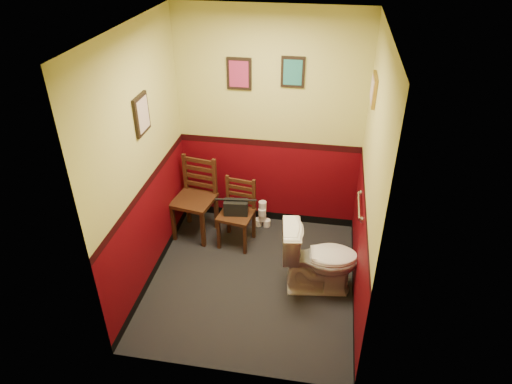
# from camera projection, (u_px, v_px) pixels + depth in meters

# --- Properties ---
(floor) EXTENTS (2.20, 2.40, 0.00)m
(floor) POSITION_uv_depth(u_px,v_px,m) (252.00, 280.00, 5.08)
(floor) COLOR black
(floor) RESTS_ON ground
(ceiling) EXTENTS (2.20, 2.40, 0.00)m
(ceiling) POSITION_uv_depth(u_px,v_px,m) (251.00, 28.00, 3.65)
(ceiling) COLOR silver
(ceiling) RESTS_ON ground
(wall_back) EXTENTS (2.20, 0.00, 2.70)m
(wall_back) POSITION_uv_depth(u_px,v_px,m) (270.00, 125.00, 5.37)
(wall_back) COLOR #4D040A
(wall_back) RESTS_ON ground
(wall_front) EXTENTS (2.20, 0.00, 2.70)m
(wall_front) POSITION_uv_depth(u_px,v_px,m) (223.00, 254.00, 3.36)
(wall_front) COLOR #4D040A
(wall_front) RESTS_ON ground
(wall_left) EXTENTS (0.00, 2.40, 2.70)m
(wall_left) POSITION_uv_depth(u_px,v_px,m) (143.00, 165.00, 4.52)
(wall_left) COLOR #4D040A
(wall_left) RESTS_ON ground
(wall_right) EXTENTS (0.00, 2.40, 2.70)m
(wall_right) POSITION_uv_depth(u_px,v_px,m) (369.00, 185.00, 4.21)
(wall_right) COLOR #4D040A
(wall_right) RESTS_ON ground
(grab_bar) EXTENTS (0.05, 0.56, 0.06)m
(grab_bar) POSITION_uv_depth(u_px,v_px,m) (360.00, 205.00, 4.63)
(grab_bar) COLOR silver
(grab_bar) RESTS_ON wall_right
(framed_print_back_a) EXTENTS (0.28, 0.04, 0.36)m
(framed_print_back_a) POSITION_uv_depth(u_px,v_px,m) (239.00, 74.00, 5.09)
(framed_print_back_a) COLOR black
(framed_print_back_a) RESTS_ON wall_back
(framed_print_back_b) EXTENTS (0.26, 0.04, 0.34)m
(framed_print_back_b) POSITION_uv_depth(u_px,v_px,m) (293.00, 72.00, 4.97)
(framed_print_back_b) COLOR black
(framed_print_back_b) RESTS_ON wall_back
(framed_print_left) EXTENTS (0.04, 0.30, 0.38)m
(framed_print_left) POSITION_uv_depth(u_px,v_px,m) (142.00, 114.00, 4.34)
(framed_print_left) COLOR black
(framed_print_left) RESTS_ON wall_left
(framed_print_right) EXTENTS (0.04, 0.34, 0.28)m
(framed_print_right) POSITION_uv_depth(u_px,v_px,m) (374.00, 90.00, 4.35)
(framed_print_right) COLOR olive
(framed_print_right) RESTS_ON wall_right
(toilet) EXTENTS (0.87, 0.56, 0.80)m
(toilet) POSITION_uv_depth(u_px,v_px,m) (320.00, 259.00, 4.77)
(toilet) COLOR white
(toilet) RESTS_ON floor
(toilet_brush) EXTENTS (0.11, 0.11, 0.40)m
(toilet_brush) POSITION_uv_depth(u_px,v_px,m) (342.00, 285.00, 4.91)
(toilet_brush) COLOR silver
(toilet_brush) RESTS_ON floor
(chair_left) EXTENTS (0.54, 0.54, 1.00)m
(chair_left) POSITION_uv_depth(u_px,v_px,m) (195.00, 198.00, 5.58)
(chair_left) COLOR #3F2213
(chair_left) RESTS_ON floor
(chair_right) EXTENTS (0.44, 0.44, 0.83)m
(chair_right) POSITION_uv_depth(u_px,v_px,m) (237.00, 213.00, 5.46)
(chair_right) COLOR #3F2213
(chair_right) RESTS_ON floor
(handbag) EXTENTS (0.30, 0.17, 0.21)m
(handbag) POSITION_uv_depth(u_px,v_px,m) (236.00, 207.00, 5.37)
(handbag) COLOR black
(handbag) RESTS_ON chair_right
(tp_stack) EXTENTS (0.21, 0.13, 0.36)m
(tp_stack) POSITION_uv_depth(u_px,v_px,m) (262.00, 216.00, 5.87)
(tp_stack) COLOR silver
(tp_stack) RESTS_ON floor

